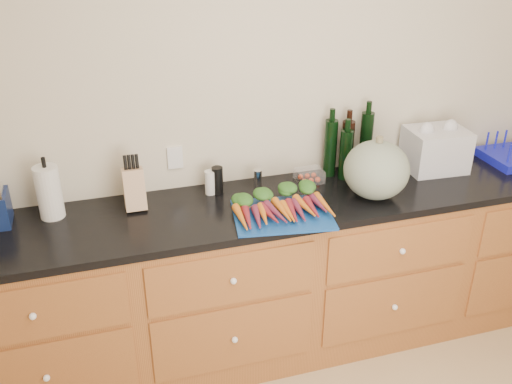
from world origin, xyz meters
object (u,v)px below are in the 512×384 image
object	(u,v)px
knife_block	(134,189)
tomato_box	(309,176)
cutting_board	(282,215)
carrots	(280,206)
squash	(376,170)
paper_towel	(49,192)

from	to	relation	value
knife_block	tomato_box	size ratio (longest dim) A/B	1.42
cutting_board	carrots	world-z (taller)	carrots
cutting_board	knife_block	distance (m)	0.75
carrots	knife_block	size ratio (longest dim) A/B	2.25
carrots	tomato_box	distance (m)	0.40
carrots	squash	world-z (taller)	squash
carrots	knife_block	bearing A→B (deg)	158.87
paper_towel	tomato_box	world-z (taller)	paper_towel
cutting_board	paper_towel	bearing A→B (deg)	163.55
squash	knife_block	world-z (taller)	squash
paper_towel	knife_block	xyz separation A→B (m)	(0.40, -0.02, -0.03)
squash	paper_towel	distance (m)	1.64
paper_towel	tomato_box	bearing A→B (deg)	0.42
carrots	tomato_box	world-z (taller)	carrots
cutting_board	carrots	bearing A→B (deg)	90.00
paper_towel	knife_block	distance (m)	0.40
carrots	knife_block	world-z (taller)	knife_block
carrots	squash	size ratio (longest dim) A/B	1.38
tomato_box	knife_block	bearing A→B (deg)	-178.20
cutting_board	paper_towel	distance (m)	1.14
knife_block	paper_towel	bearing A→B (deg)	177.15
carrots	squash	distance (m)	0.54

